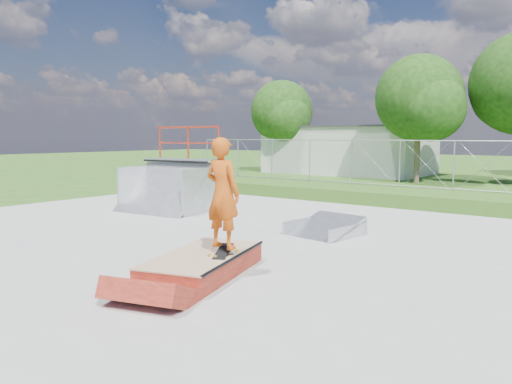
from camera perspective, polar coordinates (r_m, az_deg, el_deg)
ground at (r=11.00m, az=-4.65°, el=-6.45°), size 120.00×120.00×0.00m
concrete_pad at (r=11.00m, az=-4.65°, el=-6.35°), size 20.00×16.00×0.04m
grass_berm at (r=19.01m, az=14.89°, el=-0.44°), size 24.00×3.00×0.50m
grind_box at (r=8.91m, az=-6.06°, el=-8.26°), size 1.96×2.86×0.39m
quarter_pipe at (r=16.38m, az=-10.21°, el=2.59°), size 2.98×2.60×2.77m
flat_bank_ramp at (r=12.37m, az=7.81°, el=-4.00°), size 1.66×1.74×0.45m
skateboard at (r=8.79m, az=-3.79°, el=-6.84°), size 0.57×0.80×0.13m
skater at (r=8.62m, az=-3.83°, el=-0.61°), size 0.71×0.47×1.92m
concrete_stairs at (r=22.98m, az=-5.89°, el=1.27°), size 1.50×1.60×0.80m
chain_link_fence at (r=19.84m, az=16.09°, el=3.14°), size 20.00×0.06×1.80m
utility_building_flat at (r=33.60m, az=10.53°, el=4.69°), size 10.00×6.00×3.00m
tree_left_near at (r=27.36m, az=18.50°, el=9.84°), size 4.76×4.48×6.65m
tree_left_far at (r=33.69m, az=3.13°, el=8.93°), size 4.42×4.16×6.18m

